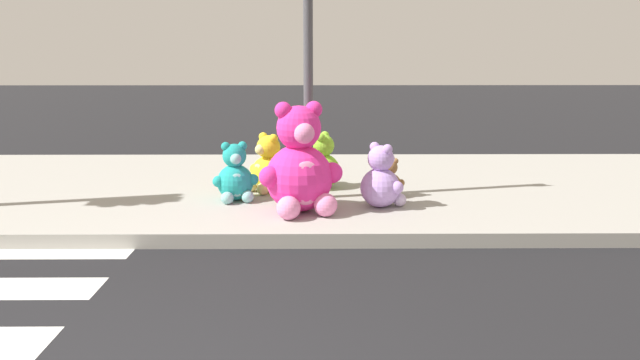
{
  "coord_description": "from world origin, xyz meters",
  "views": [
    {
      "loc": [
        1.08,
        -2.39,
        1.88
      ],
      "look_at": [
        1.13,
        3.6,
        0.55
      ],
      "focal_mm": 32.9,
      "sensor_mm": 36.0,
      "label": 1
    }
  ],
  "objects_px": {
    "plush_teal": "(235,177)",
    "plush_lime": "(321,166)",
    "sign_pole": "(308,53)",
    "plush_pink_large": "(300,169)",
    "plush_red": "(291,167)",
    "plush_brown": "(389,181)",
    "plush_lavender": "(382,181)",
    "plush_yellow": "(267,168)"
  },
  "relations": [
    {
      "from": "plush_teal",
      "to": "plush_lime",
      "type": "xyz_separation_m",
      "value": [
        1.01,
        0.65,
        0.01
      ]
    },
    {
      "from": "sign_pole",
      "to": "plush_pink_large",
      "type": "relative_size",
      "value": 2.67
    },
    {
      "from": "plush_red",
      "to": "plush_lime",
      "type": "distance_m",
      "value": 0.49
    },
    {
      "from": "plush_red",
      "to": "plush_brown",
      "type": "distance_m",
      "value": 1.43
    },
    {
      "from": "plush_pink_large",
      "to": "plush_lavender",
      "type": "bearing_deg",
      "value": 12.11
    },
    {
      "from": "plush_pink_large",
      "to": "plush_teal",
      "type": "xyz_separation_m",
      "value": [
        -0.77,
        0.5,
        -0.2
      ]
    },
    {
      "from": "plush_pink_large",
      "to": "plush_brown",
      "type": "distance_m",
      "value": 1.28
    },
    {
      "from": "plush_lavender",
      "to": "plush_yellow",
      "type": "relative_size",
      "value": 1.0
    },
    {
      "from": "plush_lavender",
      "to": "plush_teal",
      "type": "xyz_separation_m",
      "value": [
        -1.68,
        0.3,
        -0.01
      ]
    },
    {
      "from": "plush_pink_large",
      "to": "plush_yellow",
      "type": "distance_m",
      "value": 1.06
    },
    {
      "from": "plush_lavender",
      "to": "plush_brown",
      "type": "height_order",
      "value": "plush_lavender"
    },
    {
      "from": "sign_pole",
      "to": "plush_pink_large",
      "type": "xyz_separation_m",
      "value": [
        -0.09,
        -0.58,
        -1.22
      ]
    },
    {
      "from": "plush_red",
      "to": "plush_lime",
      "type": "height_order",
      "value": "plush_lime"
    },
    {
      "from": "plush_yellow",
      "to": "plush_teal",
      "type": "distance_m",
      "value": 0.57
    },
    {
      "from": "plush_pink_large",
      "to": "plush_red",
      "type": "xyz_separation_m",
      "value": [
        -0.16,
        1.42,
        -0.27
      ]
    },
    {
      "from": "plush_teal",
      "to": "sign_pole",
      "type": "bearing_deg",
      "value": 5.83
    },
    {
      "from": "plush_teal",
      "to": "plush_pink_large",
      "type": "bearing_deg",
      "value": -32.72
    },
    {
      "from": "plush_lavender",
      "to": "plush_yellow",
      "type": "height_order",
      "value": "plush_yellow"
    },
    {
      "from": "plush_pink_large",
      "to": "plush_brown",
      "type": "relative_size",
      "value": 2.52
    },
    {
      "from": "plush_brown",
      "to": "plush_lavender",
      "type": "bearing_deg",
      "value": -107.39
    },
    {
      "from": "sign_pole",
      "to": "plush_lavender",
      "type": "relative_size",
      "value": 4.39
    },
    {
      "from": "plush_red",
      "to": "plush_lime",
      "type": "bearing_deg",
      "value": -34.03
    },
    {
      "from": "sign_pole",
      "to": "plush_brown",
      "type": "relative_size",
      "value": 6.71
    },
    {
      "from": "sign_pole",
      "to": "plush_teal",
      "type": "bearing_deg",
      "value": -174.17
    },
    {
      "from": "plush_brown",
      "to": "sign_pole",
      "type": "bearing_deg",
      "value": -175.36
    },
    {
      "from": "plush_pink_large",
      "to": "plush_yellow",
      "type": "relative_size",
      "value": 1.64
    },
    {
      "from": "sign_pole",
      "to": "plush_brown",
      "type": "height_order",
      "value": "sign_pole"
    },
    {
      "from": "plush_red",
      "to": "plush_brown",
      "type": "xyz_separation_m",
      "value": [
        1.22,
        -0.76,
        -0.02
      ]
    },
    {
      "from": "plush_yellow",
      "to": "plush_lime",
      "type": "xyz_separation_m",
      "value": [
        0.67,
        0.2,
        -0.01
      ]
    },
    {
      "from": "plush_yellow",
      "to": "plush_teal",
      "type": "height_order",
      "value": "plush_yellow"
    },
    {
      "from": "plush_red",
      "to": "sign_pole",
      "type": "bearing_deg",
      "value": -73.54
    },
    {
      "from": "plush_brown",
      "to": "plush_lime",
      "type": "distance_m",
      "value": 0.95
    },
    {
      "from": "plush_red",
      "to": "plush_lime",
      "type": "xyz_separation_m",
      "value": [
        0.4,
        -0.27,
        0.08
      ]
    },
    {
      "from": "plush_brown",
      "to": "plush_red",
      "type": "bearing_deg",
      "value": 148.14
    },
    {
      "from": "plush_lime",
      "to": "plush_teal",
      "type": "bearing_deg",
      "value": -147.26
    },
    {
      "from": "plush_teal",
      "to": "plush_brown",
      "type": "relative_size",
      "value": 1.46
    },
    {
      "from": "plush_yellow",
      "to": "plush_red",
      "type": "bearing_deg",
      "value": 59.91
    },
    {
      "from": "sign_pole",
      "to": "plush_lime",
      "type": "bearing_deg",
      "value": 74.64
    },
    {
      "from": "sign_pole",
      "to": "plush_brown",
      "type": "xyz_separation_m",
      "value": [
        0.97,
        0.08,
        -1.51
      ]
    },
    {
      "from": "sign_pole",
      "to": "plush_red",
      "type": "relative_size",
      "value": 6.14
    },
    {
      "from": "sign_pole",
      "to": "plush_yellow",
      "type": "xyz_separation_m",
      "value": [
        -0.52,
        0.37,
        -1.41
      ]
    },
    {
      "from": "plush_lime",
      "to": "plush_yellow",
      "type": "bearing_deg",
      "value": -163.66
    }
  ]
}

